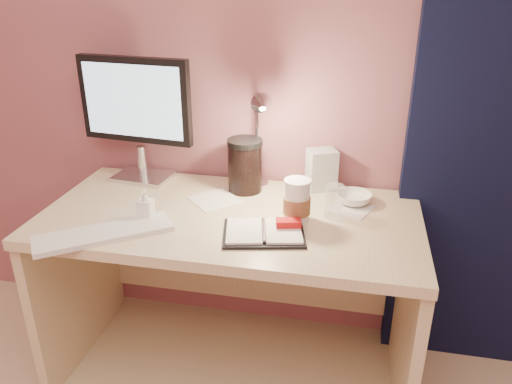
% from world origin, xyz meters
% --- Properties ---
extents(room, '(3.50, 3.50, 3.50)m').
position_xyz_m(room, '(0.95, 1.69, 1.14)').
color(room, '#C6B28E').
rests_on(room, ground).
extents(desk, '(1.40, 0.70, 0.73)m').
position_xyz_m(desk, '(0.00, 1.45, 0.50)').
color(desk, beige).
rests_on(desk, ground).
extents(monitor, '(0.49, 0.20, 0.52)m').
position_xyz_m(monitor, '(-0.46, 1.64, 1.04)').
color(monitor, silver).
rests_on(monitor, desk).
extents(keyboard, '(0.45, 0.38, 0.02)m').
position_xyz_m(keyboard, '(-0.38, 1.13, 0.74)').
color(keyboard, white).
rests_on(keyboard, desk).
extents(planner, '(0.31, 0.26, 0.04)m').
position_xyz_m(planner, '(0.16, 1.25, 0.74)').
color(planner, black).
rests_on(planner, desk).
extents(paper_a, '(0.24, 0.24, 0.00)m').
position_xyz_m(paper_a, '(-0.09, 1.49, 0.73)').
color(paper_a, silver).
rests_on(paper_a, desk).
extents(paper_b, '(0.19, 0.19, 0.00)m').
position_xyz_m(paper_b, '(0.44, 1.51, 0.73)').
color(paper_b, silver).
rests_on(paper_b, desk).
extents(coffee_cup, '(0.10, 0.10, 0.16)m').
position_xyz_m(coffee_cup, '(0.25, 1.38, 0.80)').
color(coffee_cup, white).
rests_on(coffee_cup, desk).
extents(clear_cup, '(0.07, 0.07, 0.12)m').
position_xyz_m(clear_cup, '(0.38, 1.44, 0.79)').
color(clear_cup, white).
rests_on(clear_cup, desk).
extents(bowl, '(0.18, 0.18, 0.04)m').
position_xyz_m(bowl, '(0.45, 1.56, 0.75)').
color(bowl, silver).
rests_on(bowl, desk).
extents(lotion_bottle, '(0.05, 0.05, 0.11)m').
position_xyz_m(lotion_bottle, '(-0.29, 1.28, 0.79)').
color(lotion_bottle, white).
rests_on(lotion_bottle, desk).
extents(dark_jar, '(0.14, 0.14, 0.19)m').
position_xyz_m(dark_jar, '(0.01, 1.61, 0.83)').
color(dark_jar, black).
rests_on(dark_jar, desk).
extents(product_box, '(0.14, 0.13, 0.17)m').
position_xyz_m(product_box, '(0.31, 1.69, 0.81)').
color(product_box, beige).
rests_on(product_box, desk).
extents(desk_lamp, '(0.15, 0.26, 0.43)m').
position_xyz_m(desk_lamp, '(0.01, 1.56, 1.00)').
color(desk_lamp, silver).
rests_on(desk_lamp, desk).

